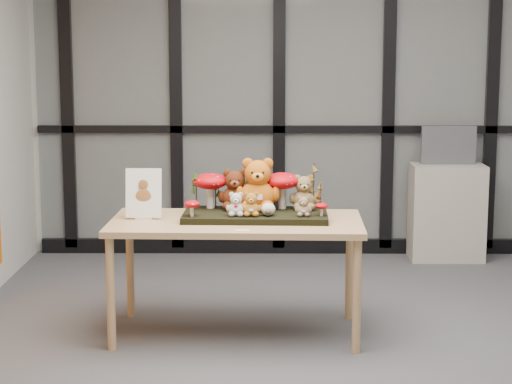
{
  "coord_description": "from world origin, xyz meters",
  "views": [
    {
      "loc": [
        -0.58,
        -5.17,
        1.8
      ],
      "look_at": [
        -0.62,
        0.27,
        0.89
      ],
      "focal_mm": 65.0,
      "sensor_mm": 36.0,
      "label": 1
    }
  ],
  "objects_px": {
    "cabinet": "(447,212)",
    "monitor": "(448,145)",
    "bear_tan_back": "(304,190)",
    "bear_white_bow": "(236,203)",
    "diorama_tray": "(255,215)",
    "display_table": "(236,231)",
    "plush_cream_hedgehog": "(268,209)",
    "bear_pooh_yellow": "(258,182)",
    "mushroom_front_right": "(322,209)",
    "bear_beige_small": "(303,205)",
    "bear_small_yellow": "(251,203)",
    "mushroom_back_right": "(282,189)",
    "mushroom_front_left": "(192,208)",
    "mushroom_back_left": "(210,189)",
    "bear_brown_medium": "(235,187)",
    "sign_holder": "(144,196)"
  },
  "relations": [
    {
      "from": "bear_white_bow",
      "to": "monitor",
      "type": "relative_size",
      "value": 0.36
    },
    {
      "from": "diorama_tray",
      "to": "bear_beige_small",
      "type": "relative_size",
      "value": 6.58
    },
    {
      "from": "bear_pooh_yellow",
      "to": "bear_brown_medium",
      "type": "height_order",
      "value": "bear_pooh_yellow"
    },
    {
      "from": "bear_tan_back",
      "to": "monitor",
      "type": "height_order",
      "value": "monitor"
    },
    {
      "from": "bear_pooh_yellow",
      "to": "bear_beige_small",
      "type": "xyz_separation_m",
      "value": [
        0.27,
        -0.18,
        -0.11
      ]
    },
    {
      "from": "bear_small_yellow",
      "to": "monitor",
      "type": "height_order",
      "value": "monitor"
    },
    {
      "from": "bear_beige_small",
      "to": "bear_pooh_yellow",
      "type": "bearing_deg",
      "value": 147.91
    },
    {
      "from": "bear_pooh_yellow",
      "to": "bear_tan_back",
      "type": "distance_m",
      "value": 0.29
    },
    {
      "from": "cabinet",
      "to": "monitor",
      "type": "height_order",
      "value": "monitor"
    },
    {
      "from": "diorama_tray",
      "to": "sign_holder",
      "type": "height_order",
      "value": "sign_holder"
    },
    {
      "from": "cabinet",
      "to": "bear_white_bow",
      "type": "bearing_deg",
      "value": -129.59
    },
    {
      "from": "diorama_tray",
      "to": "plush_cream_hedgehog",
      "type": "height_order",
      "value": "plush_cream_hedgehog"
    },
    {
      "from": "bear_tan_back",
      "to": "mushroom_back_left",
      "type": "distance_m",
      "value": 0.58
    },
    {
      "from": "bear_tan_back",
      "to": "diorama_tray",
      "type": "bearing_deg",
      "value": -159.08
    },
    {
      "from": "diorama_tray",
      "to": "bear_pooh_yellow",
      "type": "bearing_deg",
      "value": 80.07
    },
    {
      "from": "mushroom_front_right",
      "to": "bear_brown_medium",
      "type": "bearing_deg",
      "value": 157.31
    },
    {
      "from": "monitor",
      "to": "bear_pooh_yellow",
      "type": "bearing_deg",
      "value": -129.65
    },
    {
      "from": "mushroom_back_right",
      "to": "monitor",
      "type": "bearing_deg",
      "value": 52.28
    },
    {
      "from": "diorama_tray",
      "to": "bear_white_bow",
      "type": "xyz_separation_m",
      "value": [
        -0.11,
        -0.11,
        0.1
      ]
    },
    {
      "from": "sign_holder",
      "to": "monitor",
      "type": "distance_m",
      "value": 2.95
    },
    {
      "from": "diorama_tray",
      "to": "bear_tan_back",
      "type": "xyz_separation_m",
      "value": [
        0.3,
        0.11,
        0.14
      ]
    },
    {
      "from": "bear_pooh_yellow",
      "to": "cabinet",
      "type": "height_order",
      "value": "bear_pooh_yellow"
    },
    {
      "from": "bear_small_yellow",
      "to": "mushroom_back_left",
      "type": "distance_m",
      "value": 0.37
    },
    {
      "from": "display_table",
      "to": "plush_cream_hedgehog",
      "type": "relative_size",
      "value": 17.88
    },
    {
      "from": "bear_brown_medium",
      "to": "plush_cream_hedgehog",
      "type": "relative_size",
      "value": 3.19
    },
    {
      "from": "diorama_tray",
      "to": "plush_cream_hedgehog",
      "type": "xyz_separation_m",
      "value": [
        0.08,
        -0.11,
        0.06
      ]
    },
    {
      "from": "bear_brown_medium",
      "to": "cabinet",
      "type": "relative_size",
      "value": 0.35
    },
    {
      "from": "display_table",
      "to": "mushroom_front_right",
      "type": "height_order",
      "value": "mushroom_front_right"
    },
    {
      "from": "mushroom_front_left",
      "to": "mushroom_back_right",
      "type": "bearing_deg",
      "value": 25.53
    },
    {
      "from": "bear_tan_back",
      "to": "mushroom_front_right",
      "type": "relative_size",
      "value": 2.71
    },
    {
      "from": "bear_pooh_yellow",
      "to": "mushroom_back_left",
      "type": "distance_m",
      "value": 0.31
    },
    {
      "from": "bear_small_yellow",
      "to": "bear_brown_medium",
      "type": "bearing_deg",
      "value": 116.89
    },
    {
      "from": "bear_pooh_yellow",
      "to": "bear_small_yellow",
      "type": "xyz_separation_m",
      "value": [
        -0.04,
        -0.18,
        -0.1
      ]
    },
    {
      "from": "bear_beige_small",
      "to": "mushroom_back_left",
      "type": "relative_size",
      "value": 0.55
    },
    {
      "from": "display_table",
      "to": "mushroom_back_right",
      "type": "xyz_separation_m",
      "value": [
        0.28,
        0.19,
        0.23
      ]
    },
    {
      "from": "bear_tan_back",
      "to": "mushroom_front_right",
      "type": "distance_m",
      "value": 0.25
    },
    {
      "from": "bear_brown_medium",
      "to": "bear_small_yellow",
      "type": "xyz_separation_m",
      "value": [
        0.1,
        -0.22,
        -0.06
      ]
    },
    {
      "from": "display_table",
      "to": "cabinet",
      "type": "bearing_deg",
      "value": 51.2
    },
    {
      "from": "mushroom_front_right",
      "to": "bear_beige_small",
      "type": "bearing_deg",
      "value": -178.77
    },
    {
      "from": "bear_tan_back",
      "to": "bear_white_bow",
      "type": "distance_m",
      "value": 0.47
    },
    {
      "from": "bear_small_yellow",
      "to": "mushroom_front_right",
      "type": "height_order",
      "value": "bear_small_yellow"
    },
    {
      "from": "bear_tan_back",
      "to": "mushroom_front_left",
      "type": "bearing_deg",
      "value": -159.45
    },
    {
      "from": "bear_tan_back",
      "to": "bear_white_bow",
      "type": "relative_size",
      "value": 1.5
    },
    {
      "from": "mushroom_back_left",
      "to": "monitor",
      "type": "relative_size",
      "value": 0.55
    },
    {
      "from": "bear_white_bow",
      "to": "mushroom_front_right",
      "type": "bearing_deg",
      "value": 1.34
    },
    {
      "from": "bear_pooh_yellow",
      "to": "plush_cream_hedgehog",
      "type": "xyz_separation_m",
      "value": [
        0.06,
        -0.17,
        -0.14
      ]
    },
    {
      "from": "display_table",
      "to": "bear_pooh_yellow",
      "type": "distance_m",
      "value": 0.33
    },
    {
      "from": "mushroom_front_right",
      "to": "sign_holder",
      "type": "xyz_separation_m",
      "value": [
        -1.07,
        0.09,
        0.06
      ]
    },
    {
      "from": "plush_cream_hedgehog",
      "to": "mushroom_back_right",
      "type": "height_order",
      "value": "mushroom_back_right"
    },
    {
      "from": "mushroom_back_right",
      "to": "mushroom_front_left",
      "type": "relative_size",
      "value": 2.35
    }
  ]
}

